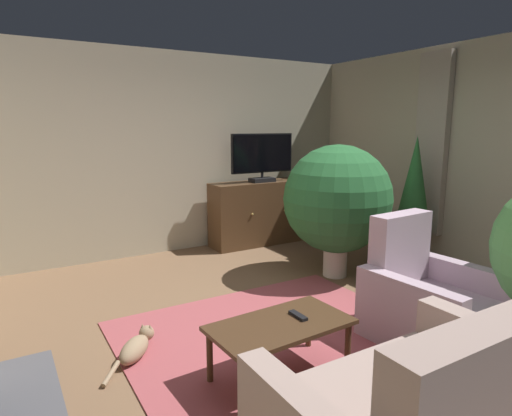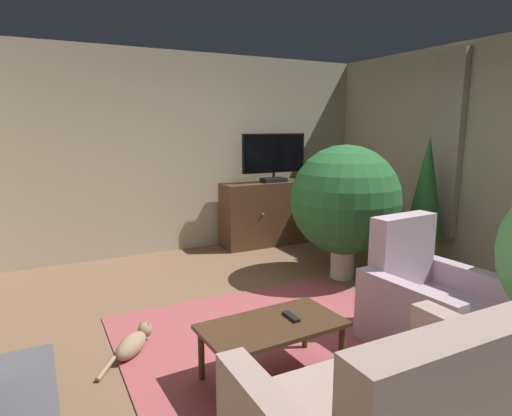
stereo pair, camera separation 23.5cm
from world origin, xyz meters
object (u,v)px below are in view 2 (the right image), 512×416
object	(u,v)px
potted_plant_on_hearth_side	(345,201)
potted_plant_leafy_by_curtain	(426,197)
tv_remote	(291,317)
cat	(133,343)
television	(274,156)
coffee_table	(272,330)
armchair_by_fireplace	(430,308)
tv_cabinet	(272,214)

from	to	relation	value
potted_plant_on_hearth_side	potted_plant_leafy_by_curtain	world-z (taller)	potted_plant_leafy_by_curtain
tv_remote	cat	xyz separation A→B (m)	(-0.96, 0.77, -0.33)
cat	tv_remote	bearing A→B (deg)	-38.62
television	coffee_table	world-z (taller)	television
tv_remote	armchair_by_fireplace	distance (m)	1.22
tv_cabinet	cat	xyz separation A→B (m)	(-2.54, -2.33, -0.36)
tv_remote	armchair_by_fireplace	size ratio (longest dim) A/B	0.17
television	tv_remote	xyz separation A→B (m)	(-1.58, -3.04, -0.89)
potted_plant_on_hearth_side	tv_cabinet	bearing A→B (deg)	90.09
armchair_by_fireplace	potted_plant_leafy_by_curtain	bearing A→B (deg)	43.76
coffee_table	potted_plant_leafy_by_curtain	xyz separation A→B (m)	(2.83, 1.24, 0.54)
tv_cabinet	potted_plant_on_hearth_side	bearing A→B (deg)	-89.91
armchair_by_fireplace	television	bearing A→B (deg)	83.32
tv_cabinet	armchair_by_fireplace	bearing A→B (deg)	-96.57
tv_cabinet	television	distance (m)	0.86
television	potted_plant_leafy_by_curtain	distance (m)	2.16
coffee_table	armchair_by_fireplace	xyz separation A→B (m)	(1.36, -0.16, -0.05)
potted_plant_leafy_by_curtain	television	bearing A→B (deg)	120.95
potted_plant_on_hearth_side	cat	size ratio (longest dim) A/B	3.03
coffee_table	potted_plant_on_hearth_side	size ratio (longest dim) A/B	0.65
potted_plant_leafy_by_curtain	potted_plant_on_hearth_side	bearing A→B (deg)	170.55
armchair_by_fireplace	tv_remote	bearing A→B (deg)	171.82
potted_plant_on_hearth_side	television	bearing A→B (deg)	90.09
tv_cabinet	television	size ratio (longest dim) A/B	1.53
coffee_table	potted_plant_on_hearth_side	distance (m)	2.32
tv_remote	potted_plant_on_hearth_side	xyz separation A→B (m)	(1.58, 1.41, 0.49)
cat	potted_plant_leafy_by_curtain	bearing A→B (deg)	7.28
tv_cabinet	cat	size ratio (longest dim) A/B	3.00
armchair_by_fireplace	cat	distance (m)	2.37
coffee_table	tv_remote	xyz separation A→B (m)	(0.16, 0.01, 0.06)
coffee_table	potted_plant_on_hearth_side	world-z (taller)	potted_plant_on_hearth_side
coffee_table	tv_remote	bearing A→B (deg)	5.16
tv_remote	potted_plant_leafy_by_curtain	size ratio (longest dim) A/B	0.10
television	cat	size ratio (longest dim) A/B	1.96
television	potted_plant_leafy_by_curtain	size ratio (longest dim) A/B	0.61
television	armchair_by_fireplace	xyz separation A→B (m)	(-0.38, -3.22, -1.00)
potted_plant_leafy_by_curtain	tv_remote	bearing A→B (deg)	-155.25
potted_plant_on_hearth_side	coffee_table	bearing A→B (deg)	-140.72
armchair_by_fireplace	potted_plant_on_hearth_side	bearing A→B (deg)	76.52
armchair_by_fireplace	cat	bearing A→B (deg)	156.52
coffee_table	tv_remote	world-z (taller)	tv_remote
tv_cabinet	armchair_by_fireplace	world-z (taller)	armchair_by_fireplace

